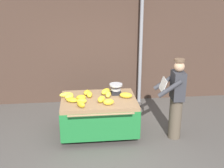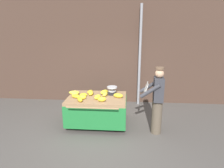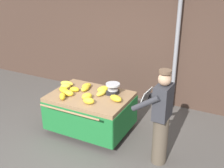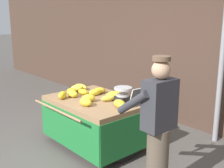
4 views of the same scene
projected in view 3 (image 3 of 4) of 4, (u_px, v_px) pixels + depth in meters
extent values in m
plane|color=#514C47|center=(78.00, 149.00, 5.33)|extent=(60.00, 60.00, 0.00)
cube|color=#473328|center=(136.00, 18.00, 6.71)|extent=(16.00, 0.24, 4.06)
cylinder|color=gray|center=(177.00, 40.00, 6.13)|extent=(0.09, 0.09, 3.39)
cube|color=#93704C|center=(90.00, 97.00, 5.62)|extent=(1.57, 1.13, 0.08)
cylinder|color=black|center=(63.00, 108.00, 6.07)|extent=(0.05, 0.73, 0.73)
cylinder|color=#B7B7BC|center=(61.00, 107.00, 6.08)|extent=(0.01, 0.13, 0.13)
cylinder|color=black|center=(122.00, 123.00, 5.49)|extent=(0.05, 0.73, 0.73)
cylinder|color=#B7B7BC|center=(123.00, 123.00, 5.47)|extent=(0.01, 0.13, 0.13)
cylinder|color=#4C4742|center=(102.00, 105.00, 6.17)|extent=(0.05, 0.05, 0.73)
cube|color=#1E7233|center=(75.00, 125.00, 5.29)|extent=(1.57, 0.02, 0.60)
cube|color=#1E7233|center=(104.00, 101.00, 6.21)|extent=(1.57, 0.02, 0.60)
cube|color=#1E7233|center=(59.00, 104.00, 6.08)|extent=(0.02, 1.13, 0.60)
cube|color=#1E7233|center=(126.00, 121.00, 5.42)|extent=(0.02, 1.13, 0.60)
cylinder|color=#93704C|center=(68.00, 112.00, 5.00)|extent=(1.25, 0.04, 0.04)
cube|color=black|center=(113.00, 92.00, 5.61)|extent=(0.20, 0.20, 0.09)
cylinder|color=#B7B7BC|center=(113.00, 88.00, 5.57)|extent=(0.02, 0.02, 0.11)
cylinder|color=#B7B7BC|center=(113.00, 84.00, 5.54)|extent=(0.28, 0.28, 0.04)
cylinder|color=#B7B7BC|center=(113.00, 89.00, 5.58)|extent=(0.21, 0.21, 0.03)
ellipsoid|color=yellow|center=(85.00, 88.00, 5.77)|extent=(0.12, 0.25, 0.11)
ellipsoid|color=gold|center=(62.00, 96.00, 5.40)|extent=(0.22, 0.24, 0.13)
ellipsoid|color=yellow|center=(67.00, 83.00, 6.01)|extent=(0.30, 0.16, 0.10)
ellipsoid|color=yellow|center=(87.00, 96.00, 5.41)|extent=(0.22, 0.25, 0.13)
ellipsoid|color=yellow|center=(69.00, 93.00, 5.55)|extent=(0.21, 0.16, 0.11)
ellipsoid|color=yellow|center=(104.00, 89.00, 5.71)|extent=(0.28, 0.31, 0.12)
ellipsoid|color=gold|center=(87.00, 86.00, 5.89)|extent=(0.20, 0.25, 0.11)
ellipsoid|color=gold|center=(64.00, 90.00, 5.72)|extent=(0.30, 0.26, 0.09)
ellipsoid|color=gold|center=(75.00, 89.00, 5.74)|extent=(0.21, 0.15, 0.10)
ellipsoid|color=yellow|center=(102.00, 93.00, 5.58)|extent=(0.17, 0.31, 0.10)
ellipsoid|color=yellow|center=(89.00, 101.00, 5.23)|extent=(0.23, 0.17, 0.12)
ellipsoid|color=yellow|center=(66.00, 86.00, 5.87)|extent=(0.26, 0.27, 0.12)
ellipsoid|color=gold|center=(116.00, 98.00, 5.33)|extent=(0.31, 0.23, 0.12)
cylinder|color=brown|center=(160.00, 140.00, 4.82)|extent=(0.26, 0.26, 0.88)
cube|color=#333338|center=(163.00, 102.00, 4.53)|extent=(0.25, 0.39, 0.58)
sphere|color=tan|center=(165.00, 79.00, 4.38)|extent=(0.21, 0.21, 0.21)
cylinder|color=brown|center=(165.00, 72.00, 4.33)|extent=(0.20, 0.20, 0.05)
cylinder|color=#333338|center=(145.00, 104.00, 4.46)|extent=(0.48, 0.11, 0.37)
cylinder|color=#333338|center=(155.00, 94.00, 4.79)|extent=(0.48, 0.11, 0.37)
cube|color=silver|center=(146.00, 97.00, 4.66)|extent=(0.11, 0.34, 0.25)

